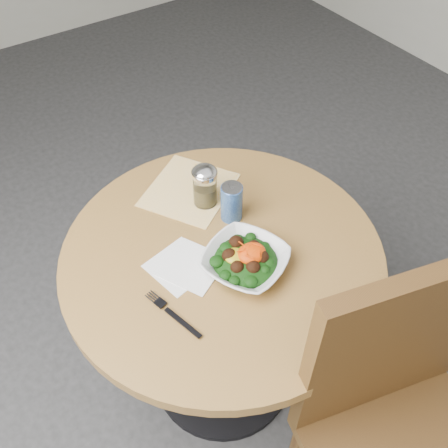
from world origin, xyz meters
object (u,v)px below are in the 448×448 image
at_px(chair, 400,422).
at_px(spice_shaker, 205,186).
at_px(salad_bowl, 245,261).
at_px(beverage_can, 232,202).

bearing_deg(chair, spice_shaker, 94.90).
xyz_separation_m(salad_bowl, spice_shaker, (0.05, 0.27, 0.04)).
distance_m(salad_bowl, spice_shaker, 0.28).
bearing_deg(spice_shaker, chair, -85.10).
xyz_separation_m(chair, beverage_can, (-0.04, 0.68, 0.22)).
bearing_deg(salad_bowl, chair, -77.33).
bearing_deg(chair, salad_bowl, 102.67).
height_order(chair, spice_shaker, chair).
bearing_deg(beverage_can, salad_bowl, -113.64).
height_order(chair, salad_bowl, chair).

